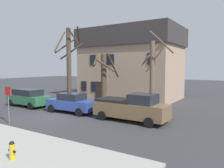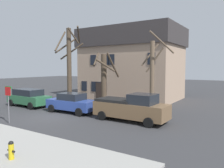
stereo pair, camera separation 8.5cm
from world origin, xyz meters
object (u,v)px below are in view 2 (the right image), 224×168
object	(u,v)px
pickup_truck_brown	(131,108)
car_green_wagon	(29,97)
tree_bare_mid	(104,78)
fire_hydrant	(11,150)
street_sign_pole	(8,97)
building_main	(131,63)
car_blue_sedan	(72,103)
tree_bare_far	(153,73)
tree_bare_near	(69,63)

from	to	relation	value
pickup_truck_brown	car_green_wagon	bearing A→B (deg)	-179.20
car_green_wagon	tree_bare_mid	bearing A→B (deg)	30.81
fire_hydrant	street_sign_pole	xyz separation A→B (m)	(-6.03, 3.71, 1.31)
car_green_wagon	street_sign_pole	world-z (taller)	street_sign_pole
car_green_wagon	building_main	bearing A→B (deg)	61.72
tree_bare_mid	car_blue_sedan	distance (m)	4.35
tree_bare_far	fire_hydrant	world-z (taller)	tree_bare_far
tree_bare_mid	building_main	bearing A→B (deg)	95.47
car_green_wagon	car_blue_sedan	bearing A→B (deg)	1.19
tree_bare_near	car_blue_sedan	bearing A→B (deg)	-44.05
tree_bare_mid	fire_hydrant	world-z (taller)	tree_bare_mid
tree_bare_far	pickup_truck_brown	size ratio (longest dim) A/B	1.24
pickup_truck_brown	tree_bare_mid	bearing A→B (deg)	143.15
tree_bare_near	tree_bare_far	world-z (taller)	tree_bare_near
tree_bare_far	pickup_truck_brown	xyz separation A→B (m)	(0.10, -4.19, -2.41)
tree_bare_mid	car_green_wagon	distance (m)	7.86
car_green_wagon	street_sign_pole	distance (m)	6.90
car_green_wagon	street_sign_pole	size ratio (longest dim) A/B	1.85
building_main	street_sign_pole	world-z (taller)	building_main
building_main	fire_hydrant	xyz separation A→B (m)	(4.77, -19.67, -3.90)
tree_bare_near	pickup_truck_brown	size ratio (longest dim) A/B	1.46
building_main	pickup_truck_brown	size ratio (longest dim) A/B	2.16
pickup_truck_brown	fire_hydrant	size ratio (longest dim) A/B	7.13
tree_bare_mid	tree_bare_far	size ratio (longest dim) A/B	0.79
tree_bare_far	car_green_wagon	xyz separation A→B (m)	(-11.43, -4.35, -2.50)
car_green_wagon	car_blue_sedan	xyz separation A→B (m)	(5.75, 0.12, -0.06)
car_green_wagon	tree_bare_far	bearing A→B (deg)	20.82
street_sign_pole	pickup_truck_brown	bearing A→B (deg)	37.02
tree_bare_near	car_blue_sedan	distance (m)	5.76
tree_bare_mid	car_blue_sedan	bearing A→B (deg)	-101.80
pickup_truck_brown	tree_bare_near	bearing A→B (deg)	161.06
fire_hydrant	tree_bare_mid	bearing A→B (deg)	107.94
tree_bare_mid	car_blue_sedan	size ratio (longest dim) A/B	1.19
building_main	tree_bare_far	size ratio (longest dim) A/B	1.75
building_main	car_blue_sedan	world-z (taller)	building_main
tree_bare_near	street_sign_pole	bearing A→B (deg)	-75.78
tree_bare_far	pickup_truck_brown	distance (m)	4.83
fire_hydrant	building_main	bearing A→B (deg)	103.63
building_main	tree_bare_near	bearing A→B (deg)	-113.73
tree_bare_far	pickup_truck_brown	bearing A→B (deg)	-88.65
building_main	tree_bare_near	xyz separation A→B (m)	(-3.36, -7.65, 0.00)
building_main	street_sign_pole	size ratio (longest dim) A/B	4.60
tree_bare_near	tree_bare_mid	world-z (taller)	tree_bare_near
tree_bare_mid	tree_bare_far	distance (m)	4.94
car_green_wagon	street_sign_pole	bearing A→B (deg)	-47.61
tree_bare_mid	street_sign_pole	size ratio (longest dim) A/B	2.08
tree_bare_far	street_sign_pole	distance (m)	11.72
tree_bare_far	car_blue_sedan	world-z (taller)	tree_bare_far
tree_bare_mid	car_blue_sedan	world-z (taller)	tree_bare_mid
pickup_truck_brown	building_main	bearing A→B (deg)	117.77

